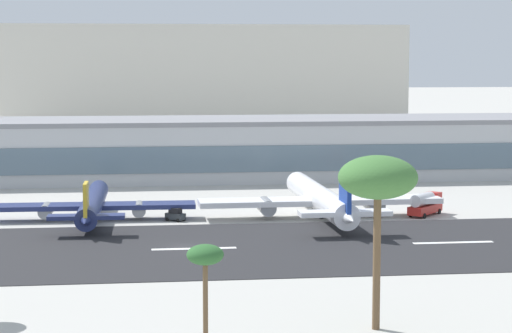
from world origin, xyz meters
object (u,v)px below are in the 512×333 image
Objects in this scene: distant_hotel_block at (206,80)px; service_fuel_truck_1 at (425,204)px; service_baggage_tug_2 at (175,215)px; airliner_navy_tail_gate_1 at (322,200)px; palm_tree_0 at (205,259)px; airliner_gold_tail_gate_0 at (92,205)px; palm_tree_2 at (378,180)px; terminal_building at (190,149)px.

distant_hotel_block reaches higher than service_fuel_truck_1.
airliner_navy_tail_gate_1 is at bearing -140.67° from service_baggage_tug_2.
airliner_gold_tail_gate_0 is at bearing 99.96° from palm_tree_0.
airliner_navy_tail_gate_1 is at bearing 71.52° from palm_tree_0.
airliner_gold_tail_gate_0 is 4.90× the size of service_fuel_truck_1.
distant_hotel_block is 16.85× the size of service_fuel_truck_1.
service_baggage_tug_2 is 0.20× the size of palm_tree_2.
palm_tree_2 is at bearing -158.39° from service_fuel_truck_1.
distant_hotel_block is 2.88× the size of airliner_navy_tail_gate_1.
airliner_navy_tail_gate_1 is (38.15, -2.00, 0.50)m from airliner_gold_tail_gate_0.
palm_tree_0 is (-24.78, -74.17, 5.84)m from airliner_navy_tail_gate_1.
service_baggage_tug_2 is at bearing 89.81° from palm_tree_0.
terminal_building is at bearing -18.17° from airliner_gold_tail_gate_0.
palm_tree_0 reaches higher than airliner_gold_tail_gate_0.
service_fuel_truck_1 is (37.03, -56.28, -4.66)m from terminal_building.
service_fuel_truck_1 is at bearing -139.52° from service_baggage_tug_2.
airliner_navy_tail_gate_1 is at bearing 134.43° from service_fuel_truck_1.
distant_hotel_block reaches higher than service_baggage_tug_2.
service_baggage_tug_2 is (-17.89, -179.34, -17.79)m from distant_hotel_block.
palm_tree_0 reaches higher than service_baggage_tug_2.
palm_tree_2 reaches higher than airliner_gold_tail_gate_0.
airliner_navy_tail_gate_1 is at bearing -87.88° from distant_hotel_block.
service_fuel_truck_1 is 86.64m from palm_tree_0.
service_baggage_tug_2 is 0.34× the size of palm_tree_0.
terminal_building is at bearing 75.45° from service_fuel_truck_1.
airliner_gold_tail_gate_0 is at bearing 85.91° from airliner_navy_tail_gate_1.
service_fuel_truck_1 is (18.20, 0.74, -1.10)m from airliner_navy_tail_gate_1.
palm_tree_2 reaches higher than airliner_navy_tail_gate_1.
palm_tree_2 is (-0.61, -246.86, -3.77)m from distant_hotel_block.
service_fuel_truck_1 is at bearing -82.09° from distant_hotel_block.
service_baggage_tug_2 is at bearing -95.73° from terminal_building.
palm_tree_0 is at bearing -158.78° from palm_tree_2.
terminal_building is 24.14× the size of service_fuel_truck_1.
terminal_building reaches higher than service_baggage_tug_2.
airliner_gold_tail_gate_0 is at bearing 32.01° from service_baggage_tug_2.
airliner_gold_tail_gate_0 reaches higher than service_fuel_truck_1.
terminal_building is 4.13× the size of airliner_navy_tail_gate_1.
palm_tree_2 is at bearing 21.22° from palm_tree_0.
distant_hotel_block is 181.27m from service_fuel_truck_1.
service_fuel_truck_1 is 0.46× the size of palm_tree_2.
airliner_gold_tail_gate_0 is 11.33× the size of service_baggage_tug_2.
palm_tree_2 reaches higher than palm_tree_0.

